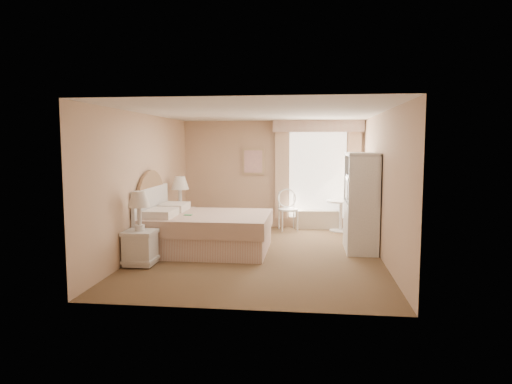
# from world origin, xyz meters

# --- Properties ---
(room) EXTENTS (4.21, 5.51, 2.51)m
(room) POSITION_xyz_m (0.00, 0.00, 1.25)
(room) COLOR brown
(room) RESTS_ON ground
(window) EXTENTS (2.05, 0.22, 2.51)m
(window) POSITION_xyz_m (1.05, 2.65, 1.34)
(window) COLOR white
(window) RESTS_ON room
(framed_art) EXTENTS (0.52, 0.04, 0.62)m
(framed_art) POSITION_xyz_m (-0.45, 2.71, 1.55)
(framed_art) COLOR tan
(framed_art) RESTS_ON room
(bed) EXTENTS (2.28, 1.80, 1.59)m
(bed) POSITION_xyz_m (-1.11, 0.18, 0.38)
(bed) COLOR tan
(bed) RESTS_ON room
(nightstand_near) EXTENTS (0.49, 0.49, 1.19)m
(nightstand_near) POSITION_xyz_m (-1.84, -0.97, 0.45)
(nightstand_near) COLOR white
(nightstand_near) RESTS_ON room
(nightstand_far) EXTENTS (0.52, 0.52, 1.26)m
(nightstand_far) POSITION_xyz_m (-1.84, 1.37, 0.48)
(nightstand_far) COLOR white
(nightstand_far) RESTS_ON room
(round_table) EXTENTS (0.66, 0.66, 0.70)m
(round_table) POSITION_xyz_m (1.58, 2.40, 0.47)
(round_table) COLOR silver
(round_table) RESTS_ON room
(cafe_chair) EXTENTS (0.56, 0.56, 0.94)m
(cafe_chair) POSITION_xyz_m (0.38, 2.42, 0.55)
(cafe_chair) COLOR silver
(cafe_chair) RESTS_ON room
(armoire) EXTENTS (0.54, 1.08, 1.80)m
(armoire) POSITION_xyz_m (1.81, 0.54, 0.75)
(armoire) COLOR white
(armoire) RESTS_ON room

